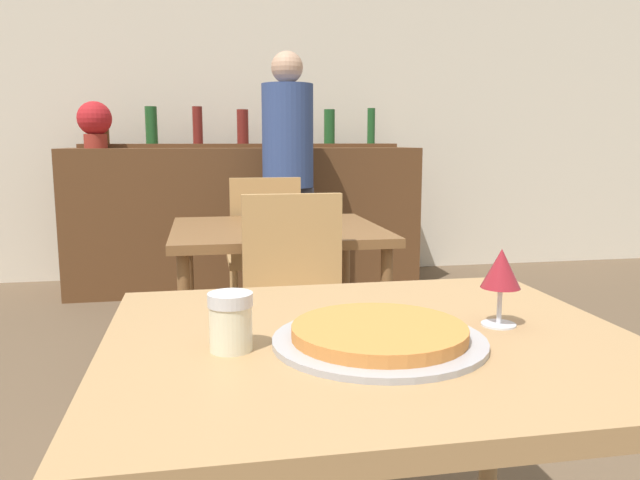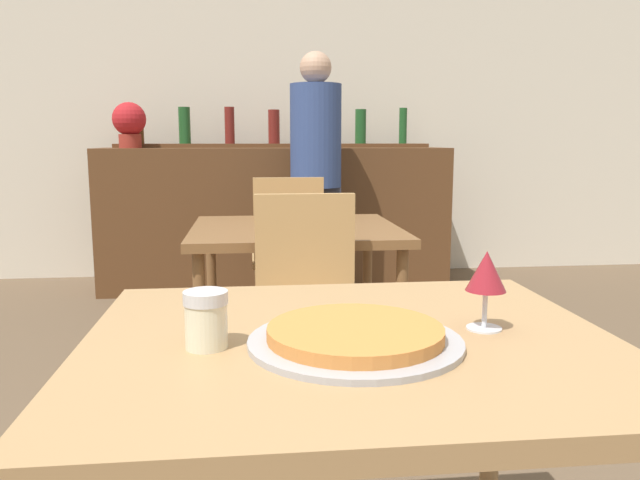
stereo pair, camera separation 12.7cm
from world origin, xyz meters
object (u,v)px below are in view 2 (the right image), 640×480
at_px(chair_far_side_front, 307,302).
at_px(person_standing, 316,171).
at_px(chair_far_side_back, 288,247).
at_px(cheese_shaker, 206,319).
at_px(potted_plant, 129,122).
at_px(wine_glass, 486,274).
at_px(pizza_tray, 357,337).

relative_size(chair_far_side_front, person_standing, 0.54).
height_order(chair_far_side_back, cheese_shaker, chair_far_side_back).
bearing_deg(potted_plant, chair_far_side_back, -49.45).
height_order(cheese_shaker, wine_glass, wine_glass).
distance_m(chair_far_side_front, person_standing, 1.99).
bearing_deg(person_standing, chair_far_side_front, -96.89).
bearing_deg(chair_far_side_back, wine_glass, 96.39).
bearing_deg(wine_glass, cheese_shaker, -174.58).
relative_size(cheese_shaker, potted_plant, 0.32).
relative_size(chair_far_side_front, cheese_shaker, 8.75).
bearing_deg(pizza_tray, person_standing, 85.45).
bearing_deg(potted_plant, pizza_tray, -73.73).
relative_size(chair_far_side_back, wine_glass, 5.81).
bearing_deg(chair_far_side_front, chair_far_side_back, 90.00).
relative_size(chair_far_side_front, potted_plant, 2.81).
xyz_separation_m(chair_far_side_back, person_standing, (0.23, 0.71, 0.39)).
bearing_deg(chair_far_side_back, chair_far_side_front, 90.00).
xyz_separation_m(wine_glass, potted_plant, (-1.32, 3.54, 0.38)).
xyz_separation_m(chair_far_side_front, potted_plant, (-1.07, 2.46, 0.72)).
distance_m(chair_far_side_front, chair_far_side_back, 1.22).
height_order(chair_far_side_front, cheese_shaker, chair_far_side_front).
height_order(chair_far_side_back, potted_plant, potted_plant).
xyz_separation_m(chair_far_side_back, potted_plant, (-1.07, 1.24, 0.72)).
bearing_deg(person_standing, potted_plant, 157.80).
distance_m(chair_far_side_back, cheese_shaker, 2.38).
bearing_deg(potted_plant, chair_far_side_front, -66.62).
relative_size(pizza_tray, potted_plant, 1.21).
bearing_deg(potted_plant, wine_glass, -69.53).
relative_size(wine_glass, potted_plant, 0.48).
height_order(chair_far_side_front, wine_glass, chair_far_side_front).
distance_m(chair_far_side_back, person_standing, 0.85).
relative_size(chair_far_side_back, cheese_shaker, 8.75).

